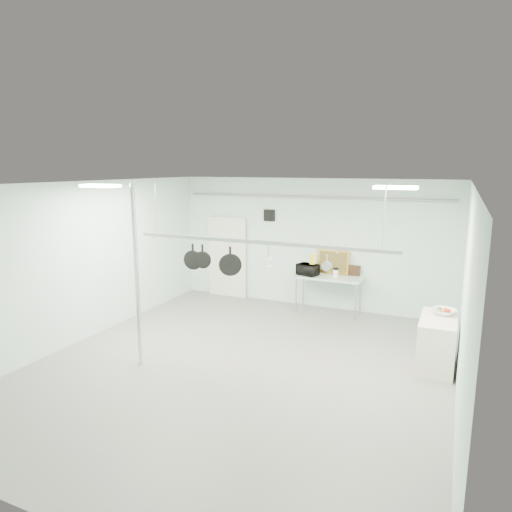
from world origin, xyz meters
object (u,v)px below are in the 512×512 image
at_px(pot_rack, 258,240).
at_px(skillet_right, 230,261).
at_px(chrome_pole, 137,277).
at_px(fruit_bowl, 444,312).
at_px(coffee_canister, 336,273).
at_px(skillet_left, 193,257).
at_px(side_cabinet, 437,343).
at_px(microwave, 308,270).
at_px(skillet_mid, 202,256).
at_px(prep_table, 329,279).

relative_size(pot_rack, skillet_right, 8.87).
distance_m(chrome_pole, fruit_bowl, 5.44).
bearing_deg(coffee_canister, pot_rack, -99.88).
xyz_separation_m(skillet_left, skillet_right, (0.78, 0.00, -0.02)).
bearing_deg(side_cabinet, skillet_left, -165.53).
xyz_separation_m(microwave, coffee_canister, (0.66, 0.08, -0.04)).
relative_size(pot_rack, microwave, 9.78).
distance_m(side_cabinet, skillet_mid, 4.44).
xyz_separation_m(prep_table, skillet_left, (-1.71, -3.30, 1.00)).
bearing_deg(fruit_bowl, prep_table, 143.27).
xyz_separation_m(chrome_pole, coffee_canister, (2.47, 4.17, -0.60)).
distance_m(side_cabinet, microwave, 3.74).
bearing_deg(skillet_mid, prep_table, 52.62).
bearing_deg(skillet_right, microwave, 55.40).
relative_size(chrome_pole, skillet_right, 5.91).
distance_m(pot_rack, fruit_bowl, 3.54).
bearing_deg(side_cabinet, fruit_bowl, 75.68).
height_order(skillet_mid, skillet_right, same).
bearing_deg(chrome_pole, skillet_right, 33.42).
xyz_separation_m(side_cabinet, pot_rack, (-2.95, -1.10, 1.78)).
bearing_deg(side_cabinet, prep_table, 139.21).
bearing_deg(side_cabinet, pot_rack, -159.55).
xyz_separation_m(pot_rack, skillet_left, (-1.31, 0.00, -0.39)).
relative_size(fruit_bowl, skillet_left, 0.82).
height_order(pot_rack, microwave, pot_rack).
xyz_separation_m(pot_rack, fruit_bowl, (3.01, 1.35, -1.28)).
height_order(pot_rack, skillet_right, pot_rack).
bearing_deg(chrome_pole, side_cabinet, 22.41).
bearing_deg(fruit_bowl, chrome_pole, -155.40).
height_order(side_cabinet, microwave, microwave).
height_order(chrome_pole, prep_table, chrome_pole).
relative_size(microwave, fruit_bowl, 1.21).
xyz_separation_m(prep_table, side_cabinet, (2.55, -2.20, -0.38)).
xyz_separation_m(side_cabinet, skillet_mid, (-4.06, -1.10, 1.42)).
bearing_deg(coffee_canister, chrome_pole, -120.64).
height_order(pot_rack, skillet_left, pot_rack).
xyz_separation_m(side_cabinet, skillet_left, (-4.26, -1.10, 1.39)).
bearing_deg(skillet_right, skillet_left, 153.34).
bearing_deg(chrome_pole, fruit_bowl, 24.60).
distance_m(microwave, skillet_right, 3.31).
relative_size(chrome_pole, pot_rack, 0.67).
distance_m(pot_rack, microwave, 3.41).
relative_size(chrome_pole, side_cabinet, 2.67).
xyz_separation_m(prep_table, skillet_mid, (-1.51, -3.30, 1.04)).
xyz_separation_m(pot_rack, coffee_canister, (0.57, 3.27, -1.23)).
bearing_deg(pot_rack, fruit_bowl, 24.12).
distance_m(coffee_canister, skillet_right, 3.55).
bearing_deg(skillet_mid, side_cabinet, 2.32).
bearing_deg(microwave, chrome_pole, 84.16).
bearing_deg(side_cabinet, skillet_mid, -164.83).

